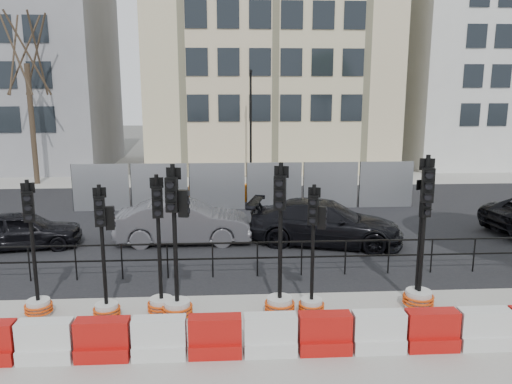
{
  "coord_description": "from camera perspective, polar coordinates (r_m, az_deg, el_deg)",
  "views": [
    {
      "loc": [
        -0.79,
        -11.55,
        5.0
      ],
      "look_at": [
        0.07,
        3.0,
        1.99
      ],
      "focal_mm": 35.0,
      "sensor_mm": 36.0,
      "label": 1
    }
  ],
  "objects": [
    {
      "name": "tree_bare_far",
      "position": [
        28.96,
        -24.8,
        13.9
      ],
      "size": [
        2.0,
        2.0,
        9.0
      ],
      "color": "#473828",
      "rests_on": "ground"
    },
    {
      "name": "barrier_row",
      "position": [
        9.93,
        1.64,
        -16.15
      ],
      "size": [
        15.7,
        0.5,
        0.8
      ],
      "color": "red",
      "rests_on": "ground"
    },
    {
      "name": "car_c",
      "position": [
        16.47,
        7.88,
        -3.49
      ],
      "size": [
        4.49,
        5.99,
        1.45
      ],
      "primitive_type": "imported",
      "rotation": [
        0.0,
        0.0,
        1.31
      ],
      "color": "black",
      "rests_on": "ground"
    },
    {
      "name": "road",
      "position": [
        19.22,
        -0.92,
        -3.36
      ],
      "size": [
        40.0,
        14.0,
        0.03
      ],
      "primitive_type": "cube",
      "color": "black",
      "rests_on": "ground"
    },
    {
      "name": "sidewalk_near",
      "position": [
        9.93,
        1.74,
        -18.5
      ],
      "size": [
        40.0,
        6.0,
        0.02
      ],
      "primitive_type": "cube",
      "color": "gray",
      "rests_on": "ground"
    },
    {
      "name": "heras_fencing",
      "position": [
        21.79,
        -1.27,
        0.23
      ],
      "size": [
        14.33,
        1.72,
        2.0
      ],
      "color": "#919399",
      "rests_on": "ground"
    },
    {
      "name": "building_grey",
      "position": [
        36.1,
        -25.63,
        13.73
      ],
      "size": [
        11.0,
        9.06,
        14.0
      ],
      "color": "gray",
      "rests_on": "ground"
    },
    {
      "name": "building_cream",
      "position": [
        33.89,
        1.43,
        18.44
      ],
      "size": [
        15.0,
        10.06,
        18.0
      ],
      "color": "beige",
      "rests_on": "ground"
    },
    {
      "name": "traffic_signal_a",
      "position": [
        12.3,
        -23.76,
        -10.11
      ],
      "size": [
        0.61,
        0.61,
        3.11
      ],
      "rotation": [
        0.0,
        0.0,
        0.25
      ],
      "color": "silver",
      "rests_on": "ground"
    },
    {
      "name": "building_white",
      "position": [
        38.08,
        25.41,
        15.1
      ],
      "size": [
        12.0,
        9.06,
        16.0
      ],
      "color": "silver",
      "rests_on": "ground"
    },
    {
      "name": "traffic_signal_e",
      "position": [
        11.31,
        2.73,
        -10.59
      ],
      "size": [
        0.68,
        0.68,
        3.48
      ],
      "rotation": [
        0.0,
        0.0,
        -0.27
      ],
      "color": "silver",
      "rests_on": "ground"
    },
    {
      "name": "traffic_signal_c",
      "position": [
        11.54,
        -10.83,
        -10.6
      ],
      "size": [
        0.63,
        0.63,
        3.22
      ],
      "rotation": [
        0.0,
        0.0,
        0.15
      ],
      "color": "silver",
      "rests_on": "ground"
    },
    {
      "name": "traffic_signal_g",
      "position": [
        12.29,
        17.95,
        -9.7
      ],
      "size": [
        0.61,
        0.61,
        3.09
      ],
      "rotation": [
        0.0,
        0.0,
        0.26
      ],
      "color": "silver",
      "rests_on": "ground"
    },
    {
      "name": "traffic_signal_d",
      "position": [
        11.22,
        -9.03,
        -10.31
      ],
      "size": [
        0.68,
        0.68,
        3.47
      ],
      "rotation": [
        0.0,
        0.0,
        -0.17
      ],
      "color": "silver",
      "rests_on": "ground"
    },
    {
      "name": "kerb_railing",
      "position": [
        13.48,
        0.16,
        -6.98
      ],
      "size": [
        18.0,
        0.04,
        1.0
      ],
      "color": "black",
      "rests_on": "ground"
    },
    {
      "name": "ground",
      "position": [
        12.61,
        0.5,
        -11.69
      ],
      "size": [
        120.0,
        120.0,
        0.0
      ],
      "primitive_type": "plane",
      "color": "#51514C",
      "rests_on": "ground"
    },
    {
      "name": "traffic_signal_b",
      "position": [
        11.58,
        -16.78,
        -10.52
      ],
      "size": [
        0.6,
        0.6,
        3.04
      ],
      "rotation": [
        0.0,
        0.0,
        0.17
      ],
      "color": "silver",
      "rests_on": "ground"
    },
    {
      "name": "traffic_signal_f",
      "position": [
        11.41,
        6.45,
        -10.47
      ],
      "size": [
        0.59,
        0.59,
        2.99
      ],
      "rotation": [
        0.0,
        0.0,
        -0.29
      ],
      "color": "silver",
      "rests_on": "ground"
    },
    {
      "name": "lamp_post_far",
      "position": [
        26.62,
        -0.61,
        7.84
      ],
      "size": [
        0.12,
        0.56,
        6.0
      ],
      "color": "black",
      "rests_on": "ground"
    },
    {
      "name": "sidewalk_far",
      "position": [
        28.01,
        -1.72,
        1.4
      ],
      "size": [
        40.0,
        4.0,
        0.02
      ],
      "primitive_type": "cube",
      "color": "gray",
      "rests_on": "ground"
    },
    {
      "name": "traffic_signal_h",
      "position": [
        12.2,
        18.23,
        -9.36
      ],
      "size": [
        0.71,
        0.71,
        3.6
      ],
      "rotation": [
        0.0,
        0.0,
        -0.18
      ],
      "color": "silver",
      "rests_on": "ground"
    },
    {
      "name": "car_b",
      "position": [
        16.62,
        -8.25,
        -3.36
      ],
      "size": [
        1.62,
        4.43,
        1.45
      ],
      "primitive_type": "imported",
      "rotation": [
        0.0,
        0.0,
        1.58
      ],
      "color": "#4B4B50",
      "rests_on": "ground"
    },
    {
      "name": "car_a",
      "position": [
        17.55,
        -25.13,
        -3.95
      ],
      "size": [
        2.43,
        3.98,
        1.22
      ],
      "primitive_type": "imported",
      "rotation": [
        0.0,
        0.0,
        1.71
      ],
      "color": "black",
      "rests_on": "ground"
    }
  ]
}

